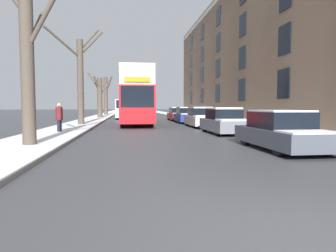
% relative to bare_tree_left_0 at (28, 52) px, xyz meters
% --- Properties ---
extents(ground_plane, '(320.00, 320.00, 0.00)m').
position_rel_bare_tree_left_0_xyz_m(ground_plane, '(5.57, -8.22, -3.47)').
color(ground_plane, '#424247').
extents(sidewalk_left, '(2.93, 130.00, 0.16)m').
position_rel_bare_tree_left_0_xyz_m(sidewalk_left, '(-0.31, 44.78, -3.39)').
color(sidewalk_left, gray).
rests_on(sidewalk_left, ground).
extents(sidewalk_right, '(2.93, 130.00, 0.16)m').
position_rel_bare_tree_left_0_xyz_m(sidewalk_right, '(11.46, 44.78, -3.39)').
color(sidewalk_right, gray).
rests_on(sidewalk_right, ground).
extents(terrace_facade_right, '(9.10, 45.72, 13.18)m').
position_rel_bare_tree_left_0_xyz_m(terrace_facade_right, '(17.42, 15.82, 3.12)').
color(terrace_facade_right, '#7A604C').
rests_on(terrace_facade_right, ground).
extents(bare_tree_left_0, '(2.94, 2.49, 8.22)m').
position_rel_bare_tree_left_0_xyz_m(bare_tree_left_0, '(0.00, 0.00, 0.00)').
color(bare_tree_left_0, '#4C4238').
rests_on(bare_tree_left_0, ground).
extents(bare_tree_left_1, '(3.86, 3.61, 7.79)m').
position_rel_bare_tree_left_0_xyz_m(bare_tree_left_1, '(-0.08, 12.59, 0.31)').
color(bare_tree_left_1, '#4C4238').
rests_on(bare_tree_left_1, ground).
extents(bare_tree_left_2, '(2.88, 2.38, 5.96)m').
position_rel_bare_tree_left_0_xyz_m(bare_tree_left_2, '(0.03, 26.90, -0.67)').
color(bare_tree_left_2, '#4C4238').
rests_on(bare_tree_left_2, ground).
extents(bare_tree_left_3, '(1.92, 2.30, 6.51)m').
position_rel_bare_tree_left_0_xyz_m(bare_tree_left_3, '(-0.09, 39.90, -0.05)').
color(bare_tree_left_3, '#4C4238').
rests_on(bare_tree_left_3, ground).
extents(double_decker_bus, '(2.51, 10.21, 4.45)m').
position_rel_bare_tree_left_0_xyz_m(double_decker_bus, '(4.17, 13.86, -0.95)').
color(double_decker_bus, red).
rests_on(double_decker_bus, ground).
extents(parked_car_0, '(1.85, 4.41, 1.40)m').
position_rel_bare_tree_left_0_xyz_m(parked_car_0, '(8.92, -1.48, -2.83)').
color(parked_car_0, '#474C56').
rests_on(parked_car_0, ground).
extents(parked_car_1, '(1.82, 4.26, 1.47)m').
position_rel_bare_tree_left_0_xyz_m(parked_car_1, '(8.92, 4.89, -2.80)').
color(parked_car_1, slate).
rests_on(parked_car_1, ground).
extents(parked_car_2, '(1.74, 4.12, 1.50)m').
position_rel_bare_tree_left_0_xyz_m(parked_car_2, '(8.92, 10.41, -2.78)').
color(parked_car_2, silver).
rests_on(parked_car_2, ground).
extents(parked_car_3, '(1.79, 3.92, 1.48)m').
position_rel_bare_tree_left_0_xyz_m(parked_car_3, '(8.92, 15.98, -2.79)').
color(parked_car_3, navy).
rests_on(parked_car_3, ground).
extents(parked_car_4, '(1.76, 4.38, 1.46)m').
position_rel_bare_tree_left_0_xyz_m(parked_car_4, '(8.92, 21.05, -2.80)').
color(parked_car_4, maroon).
rests_on(parked_car_4, ground).
extents(oncoming_van, '(2.00, 4.91, 2.36)m').
position_rel_bare_tree_left_0_xyz_m(oncoming_van, '(3.10, 25.59, -2.20)').
color(oncoming_van, white).
rests_on(oncoming_van, ground).
extents(pedestrian_left_sidewalk, '(0.37, 0.37, 1.72)m').
position_rel_bare_tree_left_0_xyz_m(pedestrian_left_sidewalk, '(-0.19, 5.58, -2.53)').
color(pedestrian_left_sidewalk, black).
rests_on(pedestrian_left_sidewalk, ground).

